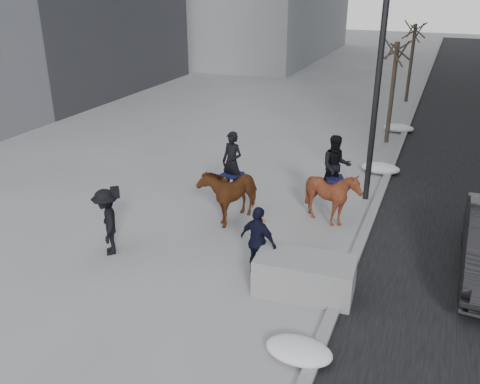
% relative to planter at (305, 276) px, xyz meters
% --- Properties ---
extents(ground, '(120.00, 120.00, 0.00)m').
position_rel_planter_xyz_m(ground, '(-2.20, 0.34, -0.44)').
color(ground, gray).
rests_on(ground, ground).
extents(curb, '(0.25, 90.00, 0.12)m').
position_rel_planter_xyz_m(curb, '(0.80, 10.34, -0.38)').
color(curb, gray).
rests_on(curb, ground).
extents(planter, '(2.25, 1.24, 0.87)m').
position_rel_planter_xyz_m(planter, '(0.00, 0.00, 0.00)').
color(planter, gray).
rests_on(planter, ground).
extents(tree_near, '(1.20, 1.20, 4.63)m').
position_rel_planter_xyz_m(tree_near, '(0.20, 12.25, 1.88)').
color(tree_near, '#392E21').
rests_on(tree_near, ground).
extents(tree_far, '(1.20, 1.20, 4.67)m').
position_rel_planter_xyz_m(tree_far, '(0.20, 20.43, 1.90)').
color(tree_far, '#342C1E').
rests_on(tree_far, ground).
extents(mounted_left, '(1.37, 2.16, 2.59)m').
position_rel_planter_xyz_m(mounted_left, '(-3.06, 2.90, 0.53)').
color(mounted_left, '#46260E').
rests_on(mounted_left, ground).
extents(mounted_right, '(1.84, 1.93, 2.58)m').
position_rel_planter_xyz_m(mounted_right, '(-0.24, 3.71, 0.60)').
color(mounted_right, '#46180E').
rests_on(mounted_right, ground).
extents(feeder, '(1.11, 1.01, 1.75)m').
position_rel_planter_xyz_m(feeder, '(-1.23, 0.32, 0.44)').
color(feeder, black).
rests_on(feeder, ground).
extents(camera_crew, '(1.21, 1.29, 1.75)m').
position_rel_planter_xyz_m(camera_crew, '(-5.12, -0.18, 0.45)').
color(camera_crew, black).
rests_on(camera_crew, ground).
extents(lamppost, '(0.25, 0.80, 9.09)m').
position_rel_planter_xyz_m(lamppost, '(0.40, 5.83, 4.56)').
color(lamppost, black).
rests_on(lamppost, ground).
extents(snow_piles, '(1.37, 16.98, 0.35)m').
position_rel_planter_xyz_m(snow_piles, '(0.50, 7.24, -0.27)').
color(snow_piles, silver).
rests_on(snow_piles, ground).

